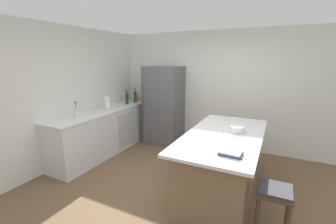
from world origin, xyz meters
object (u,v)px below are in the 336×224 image
paper_towel_roll (108,103)px  flower_vase (76,112)px  bar_stool (274,198)px  wine_bottle (127,98)px  cookbook_stack (231,153)px  gin_bottle (133,97)px  syrup_bottle (135,96)px  vinegar_bottle (127,98)px  mixing_bowl (237,129)px  whiskey_bottle (135,98)px  olive_oil_bottle (133,96)px  kitchen_island (222,164)px  refrigerator (164,105)px  sink_faucet (93,105)px

paper_towel_roll → flower_vase: bearing=-94.4°
bar_stool → wine_bottle: wine_bottle is taller
paper_towel_roll → cookbook_stack: (2.83, -1.23, -0.11)m
gin_bottle → syrup_bottle: bearing=111.4°
vinegar_bottle → mixing_bowl: bearing=-22.0°
whiskey_bottle → cookbook_stack: size_ratio=1.02×
olive_oil_bottle → cookbook_stack: size_ratio=1.17×
olive_oil_bottle → wine_bottle: bearing=-74.0°
kitchen_island → vinegar_bottle: vinegar_bottle is taller
olive_oil_bottle → gin_bottle: gin_bottle is taller
wine_bottle → paper_towel_roll: bearing=-91.9°
whiskey_bottle → refrigerator: bearing=3.9°
olive_oil_bottle → refrigerator: bearing=-3.3°
refrigerator → bar_stool: (2.49, -2.18, -0.39)m
sink_faucet → whiskey_bottle: (0.14, 1.29, -0.05)m
mixing_bowl → wine_bottle: bearing=159.4°
syrup_bottle → olive_oil_bottle: bearing=-106.9°
olive_oil_bottle → mixing_bowl: (2.85, -1.42, -0.07)m
sink_faucet → wine_bottle: wine_bottle is taller
whiskey_bottle → wine_bottle: (-0.04, -0.29, 0.03)m
bar_stool → wine_bottle: 3.82m
syrup_bottle → mixing_bowl: syrup_bottle is taller
paper_towel_roll → vinegar_bottle: bearing=95.0°
olive_oil_bottle → vinegar_bottle: size_ratio=1.00×
syrup_bottle → wine_bottle: bearing=-79.4°
whiskey_bottle → vinegar_bottle: (-0.13, -0.17, 0.02)m
sink_faucet → gin_bottle: (0.11, 1.21, -0.02)m
kitchen_island → bar_stool: 0.96m
olive_oil_bottle → cookbook_stack: 3.71m
whiskey_bottle → wine_bottle: bearing=-98.6°
refrigerator → cookbook_stack: (2.00, -2.22, 0.05)m
sink_faucet → syrup_bottle: (0.01, 1.48, -0.04)m
whiskey_bottle → wine_bottle: wine_bottle is taller
bar_stool → syrup_bottle: size_ratio=2.01×
paper_towel_roll → gin_bottle: size_ratio=0.86×
wine_bottle → mixing_bowl: bearing=-20.6°
whiskey_bottle → wine_bottle: 0.29m
kitchen_island → olive_oil_bottle: olive_oil_bottle is taller
bar_stool → vinegar_bottle: 3.95m
gin_bottle → wine_bottle: gin_bottle is taller
flower_vase → wine_bottle: size_ratio=0.91×
mixing_bowl → bar_stool: bearing=-55.5°
refrigerator → mixing_bowl: (1.92, -1.37, 0.08)m
cookbook_stack → syrup_bottle: bearing=140.9°
paper_towel_roll → cookbook_stack: bearing=-23.4°
kitchen_island → paper_towel_roll: paper_towel_roll is taller
bar_stool → paper_towel_roll: bearing=160.3°
flower_vase → syrup_bottle: (-0.01, 1.91, 0.02)m
syrup_bottle → mixing_bowl: 3.20m
flower_vase → gin_bottle: gin_bottle is taller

